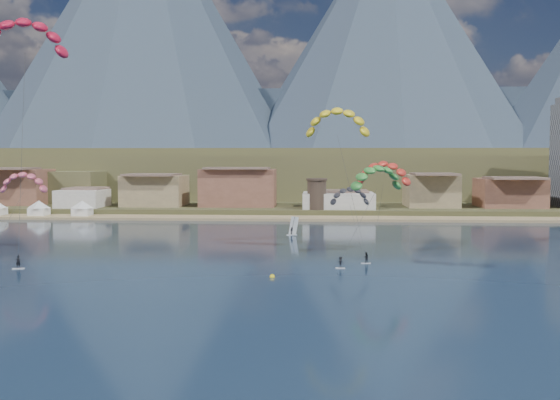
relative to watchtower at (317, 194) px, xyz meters
name	(u,v)px	position (x,y,z in m)	size (l,w,h in m)	color
ground	(259,328)	(-5.00, -114.00, -6.37)	(2400.00, 2400.00, 0.00)	black
beach	(298,218)	(-5.00, -8.00, -6.12)	(2200.00, 12.00, 0.90)	tan
land	(313,175)	(-5.00, 446.00, -6.37)	(2200.00, 900.00, 4.00)	brown
foothills	(355,174)	(17.39, 118.47, 2.71)	(940.00, 210.00, 18.00)	brown
mountain_ridge	(305,62)	(-19.60, 709.65, 143.94)	(2060.00, 480.00, 400.00)	#303E50
town	(163,186)	(-45.00, 8.00, 1.63)	(400.00, 24.00, 12.00)	silver
watchtower	(317,194)	(0.00, 0.00, 0.00)	(5.82, 5.82, 8.60)	#47382D
beach_tents	(16,204)	(-81.25, -8.00, -2.66)	(43.40, 6.40, 5.00)	white
kitesurfer_red	(24,32)	(-45.85, -74.57, 29.51)	(14.58, 15.44, 39.30)	silver
kitesurfer_yellow	(338,118)	(3.66, -66.32, 16.33)	(11.61, 13.75, 26.03)	silver
kitesurfer_green	(377,175)	(9.96, -69.29, 7.02)	(11.87, 15.97, 18.14)	silver
distant_kite_pink	(23,179)	(-50.69, -66.36, 6.07)	(8.57, 6.40, 15.48)	#262626
distant_kite_dark	(350,193)	(6.28, -56.71, 3.28)	(7.73, 5.79, 12.91)	#262626
distant_kite_orange	(384,169)	(11.68, -63.52, 7.77)	(10.29, 7.28, 17.41)	#262626
windsurfer	(293,229)	(-4.86, -42.18, -5.14)	(2.23, 2.44, 3.87)	silver
buoy	(272,277)	(-5.61, -88.90, -6.25)	(0.68, 0.68, 0.68)	yellow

